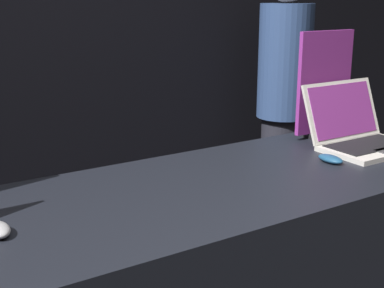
{
  "coord_description": "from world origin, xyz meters",
  "views": [
    {
      "loc": [
        -0.88,
        -1.02,
        1.55
      ],
      "look_at": [
        0.02,
        0.37,
        1.1
      ],
      "focal_mm": 50.0,
      "sensor_mm": 36.0,
      "label": 1
    }
  ],
  "objects_px": {
    "mouse_back": "(331,159)",
    "person_bystander": "(283,106)",
    "promo_stand_back": "(324,87)",
    "laptop_back": "(360,133)"
  },
  "relations": [
    {
      "from": "promo_stand_back",
      "to": "person_bystander",
      "type": "xyz_separation_m",
      "value": [
        0.5,
        0.81,
        -0.27
      ]
    },
    {
      "from": "laptop_back",
      "to": "promo_stand_back",
      "type": "xyz_separation_m",
      "value": [
        0.0,
        0.22,
        0.16
      ]
    },
    {
      "from": "person_bystander",
      "to": "laptop_back",
      "type": "bearing_deg",
      "value": -116.12
    },
    {
      "from": "mouse_back",
      "to": "person_bystander",
      "type": "height_order",
      "value": "person_bystander"
    },
    {
      "from": "mouse_back",
      "to": "promo_stand_back",
      "type": "relative_size",
      "value": 0.24
    },
    {
      "from": "laptop_back",
      "to": "person_bystander",
      "type": "height_order",
      "value": "person_bystander"
    },
    {
      "from": "promo_stand_back",
      "to": "person_bystander",
      "type": "distance_m",
      "value": 0.99
    },
    {
      "from": "mouse_back",
      "to": "promo_stand_back",
      "type": "height_order",
      "value": "promo_stand_back"
    },
    {
      "from": "mouse_back",
      "to": "person_bystander",
      "type": "distance_m",
      "value": 1.35
    },
    {
      "from": "promo_stand_back",
      "to": "laptop_back",
      "type": "bearing_deg",
      "value": -90.0
    }
  ]
}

